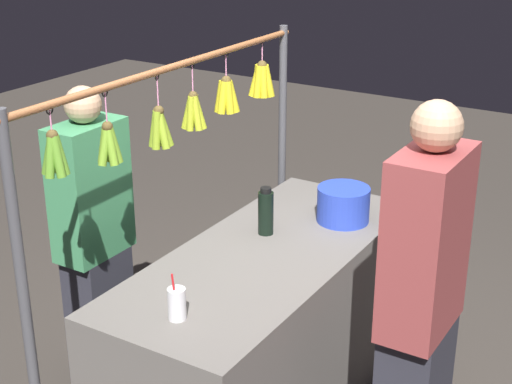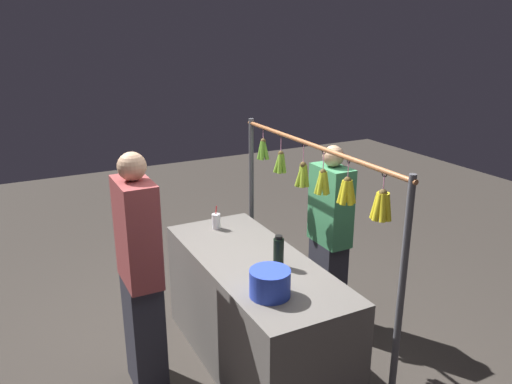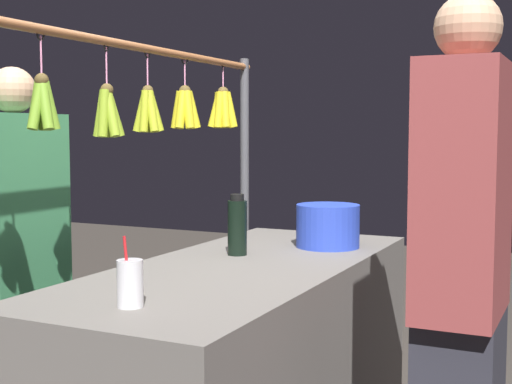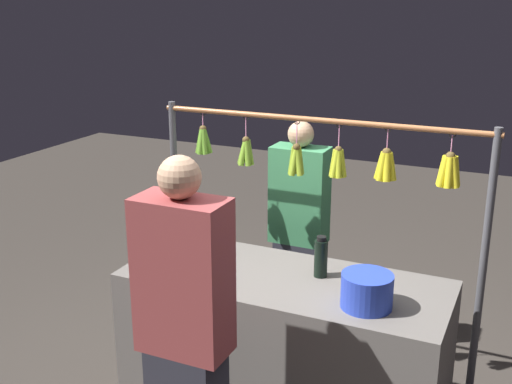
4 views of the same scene
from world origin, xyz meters
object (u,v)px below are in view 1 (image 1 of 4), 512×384
Objects in this scene: customer_person at (419,319)px; vendor_person at (95,247)px; blue_bucket at (343,204)px; water_bottle at (266,212)px; drink_cup at (177,304)px.

vendor_person is at bearing -87.47° from customer_person.
blue_bucket is 0.15× the size of customer_person.
water_bottle is at bearing 119.16° from vendor_person.
drink_cup reaches higher than blue_bucket.
water_bottle is 0.96m from customer_person.
water_bottle is at bearing -37.29° from blue_bucket.
customer_person is (-0.07, 1.61, 0.07)m from vendor_person.
customer_person reaches higher than drink_cup.
vendor_person reaches higher than drink_cup.
vendor_person is 1.61m from customer_person.
water_bottle is 0.85m from drink_cup.
drink_cup is at bearing -6.72° from blue_bucket.
vendor_person reaches higher than water_bottle.
water_bottle is at bearing -172.56° from drink_cup.
water_bottle is 0.14× the size of customer_person.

